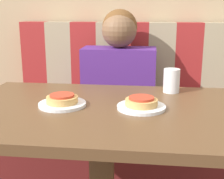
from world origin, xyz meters
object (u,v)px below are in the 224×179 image
Objects in this scene: plate_left at (62,104)px; pizza_left at (62,99)px; person at (119,69)px; pizza_right at (141,102)px; plate_right at (141,107)px; drinking_cup at (172,81)px.

pizza_left reaches higher than plate_left.
person is 0.71m from pizza_right.
plate_right is at bearing 0.00° from plate_left.
pizza_left is at bearing -149.37° from drinking_cup.
pizza_left is 0.49m from drinking_cup.
person is 0.52m from drinking_cup.
person reaches higher than drinking_cup.
pizza_right is 0.28m from drinking_cup.
pizza_left is 0.30m from pizza_right.
plate_left is 1.51× the size of pizza_left.
pizza_right is at bearing -0.00° from plate_left.
plate_left is at bearing -102.25° from person.
drinking_cup reaches higher than pizza_right.
plate_left is 0.30m from plate_right.
person is at bearing 121.97° from drinking_cup.
pizza_left is (-0.15, -0.69, 0.01)m from person.
pizza_right is at bearing -90.00° from plate_right.
person is at bearing 102.25° from pizza_right.
pizza_right is at bearing 0.00° from pizza_left.
pizza_right is at bearing -116.33° from drinking_cup.
pizza_right reaches higher than plate_right.
pizza_left is at bearing -180.00° from plate_right.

